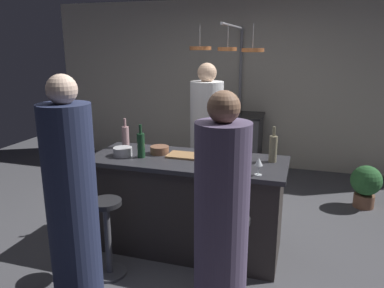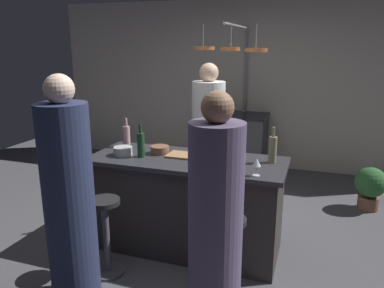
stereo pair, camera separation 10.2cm
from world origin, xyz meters
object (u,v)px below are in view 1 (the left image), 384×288
bar_stool_right (231,254)px  guest_right (221,229)px  wine_glass_near_right_guest (216,146)px  chef (206,146)px  mixing_bowl_steel (123,152)px  bar_stool_left (108,234)px  potted_plant (366,184)px  stove_range (236,142)px  wine_bottle_green (141,145)px  wine_glass_by_chef (259,163)px  wine_bottle_rose (125,136)px  cutting_board (185,155)px  pepper_mill (239,148)px  guest_left (72,204)px  wine_bottle_white (273,148)px  mixing_bowl_wooden (160,150)px

bar_stool_right → guest_right: size_ratio=0.41×
wine_glass_near_right_guest → chef: bearing=111.9°
mixing_bowl_steel → bar_stool_left: bearing=-78.7°
mixing_bowl_steel → potted_plant: bearing=34.1°
stove_range → mixing_bowl_steel: bearing=-103.4°
guest_right → wine_bottle_green: guest_right is taller
chef → wine_glass_near_right_guest: bearing=-68.1°
chef → wine_glass_by_chef: size_ratio=11.81×
chef → mixing_bowl_steel: 1.08m
bar_stool_right → wine_bottle_rose: bearing=147.3°
guest_right → cutting_board: guest_right is taller
chef → pepper_mill: size_ratio=8.21×
stove_range → wine_glass_by_chef: (0.68, -2.71, 0.56)m
cutting_board → wine_bottle_green: bearing=-158.9°
bar_stool_right → guest_right: guest_right is taller
chef → mixing_bowl_steel: bearing=-122.1°
wine_bottle_green → wine_glass_by_chef: size_ratio=2.12×
wine_bottle_green → wine_glass_near_right_guest: (0.66, 0.21, -0.01)m
wine_bottle_rose → cutting_board: bearing=-11.1°
bar_stool_right → pepper_mill: bearing=97.1°
wine_bottle_rose → bar_stool_left: bearing=-75.0°
bar_stool_right → wine_glass_by_chef: size_ratio=4.66×
wine_glass_near_right_guest → stove_range: bearing=95.9°
guest_left → wine_bottle_white: size_ratio=5.40×
mixing_bowl_steel → cutting_board: bearing=14.8°
pepper_mill → wine_bottle_green: wine_bottle_green is taller
bar_stool_left → wine_bottle_white: wine_bottle_white is taller
bar_stool_left → guest_left: 0.56m
chef → guest_left: chef is taller
stove_range → cutting_board: size_ratio=2.78×
mixing_bowl_wooden → mixing_bowl_steel: mixing_bowl_steel is taller
guest_left → wine_glass_near_right_guest: (0.80, 1.11, 0.21)m
cutting_board → wine_bottle_green: 0.42m
guest_left → pepper_mill: size_ratio=8.20×
guest_right → wine_bottle_green: 1.33m
chef → mixing_bowl_wooden: size_ratio=9.70×
wine_bottle_green → mixing_bowl_wooden: 0.22m
guest_left → wine_bottle_rose: guest_left is taller
cutting_board → stove_range: bearing=89.0°
cutting_board → wine_glass_near_right_guest: (0.28, 0.06, 0.10)m
wine_glass_by_chef → guest_right: bearing=-100.9°
wine_bottle_green → mixing_bowl_wooden: (0.12, 0.16, -0.08)m
cutting_board → wine_glass_by_chef: size_ratio=2.19×
bar_stool_left → mixing_bowl_wooden: bearing=74.0°
wine_glass_near_right_guest → cutting_board: bearing=-167.5°
cutting_board → wine_bottle_green: (-0.38, -0.15, 0.11)m
guest_left → bar_stool_right: size_ratio=2.53×
stove_range → wine_glass_near_right_guest: wine_glass_near_right_guest is taller
pepper_mill → guest_left: bearing=-132.7°
mixing_bowl_steel → wine_bottle_white: bearing=9.2°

